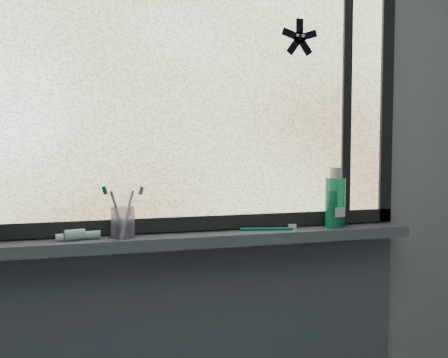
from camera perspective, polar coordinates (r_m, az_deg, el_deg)
wall_back at (r=1.79m, az=-3.71°, el=1.43°), size 3.00×0.01×2.50m
windowsill at (r=1.74m, az=-3.13°, el=-6.91°), size 1.62×0.14×0.04m
window_pane at (r=1.77m, az=-3.58°, el=10.48°), size 1.50×0.01×1.00m
frame_bottom at (r=1.78m, az=-3.49°, el=-5.05°), size 1.60×0.03×0.05m
frame_right at (r=2.08m, az=17.98°, el=9.28°), size 0.05×0.03×1.10m
frame_mullion at (r=1.99m, az=13.77°, el=9.63°), size 0.03×0.03×1.00m
starfish_sticker at (r=1.92m, az=8.63°, el=15.65°), size 0.15×0.02×0.15m
toothpaste_tube at (r=1.68m, az=-15.99°, el=-6.11°), size 0.20×0.07×0.04m
toothbrush_cup at (r=1.69m, az=-11.50°, el=-4.87°), size 0.09×0.09×0.10m
toothbrush_lying at (r=1.81m, az=4.85°, el=-5.61°), size 0.23×0.08×0.02m
mouthwash_bottle at (r=1.90m, az=12.60°, el=-2.07°), size 0.09×0.09×0.18m
cream_tube at (r=1.91m, az=12.18°, el=-3.23°), size 0.04×0.04×0.10m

